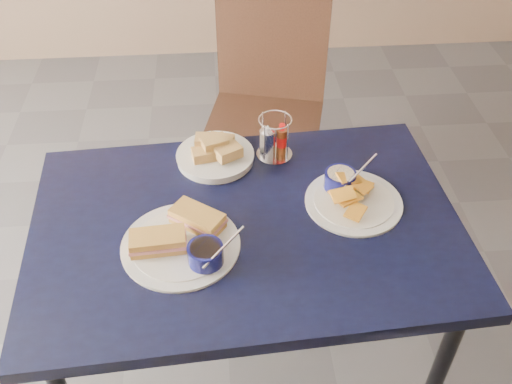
{
  "coord_description": "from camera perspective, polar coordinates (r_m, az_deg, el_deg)",
  "views": [
    {
      "loc": [
        0.01,
        -0.96,
        1.84
      ],
      "look_at": [
        0.1,
        0.17,
        0.82
      ],
      "focal_mm": 40.0,
      "sensor_mm": 36.0,
      "label": 1
    }
  ],
  "objects": [
    {
      "name": "condiment_caddy",
      "position": [
        1.73,
        1.72,
        5.21
      ],
      "size": [
        0.11,
        0.11,
        0.14
      ],
      "color": "silver",
      "rests_on": "dining_table"
    },
    {
      "name": "sandwich_plate",
      "position": [
        1.47,
        -7.22,
        -4.76
      ],
      "size": [
        0.32,
        0.31,
        0.12
      ],
      "color": "white",
      "rests_on": "dining_table"
    },
    {
      "name": "dining_table",
      "position": [
        1.59,
        -0.97,
        -4.78
      ],
      "size": [
        1.2,
        0.84,
        0.75
      ],
      "color": "black",
      "rests_on": "ground"
    },
    {
      "name": "bread_basket",
      "position": [
        1.73,
        -4.09,
        3.89
      ],
      "size": [
        0.23,
        0.23,
        0.08
      ],
      "color": "white",
      "rests_on": "dining_table"
    },
    {
      "name": "plantain_plate",
      "position": [
        1.62,
        9.27,
        -0.11
      ],
      "size": [
        0.27,
        0.27,
        0.12
      ],
      "color": "white",
      "rests_on": "dining_table"
    },
    {
      "name": "chair_far",
      "position": [
        2.41,
        0.67,
        9.74
      ],
      "size": [
        0.55,
        0.54,
        0.97
      ],
      "color": "black",
      "rests_on": "ground"
    }
  ]
}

